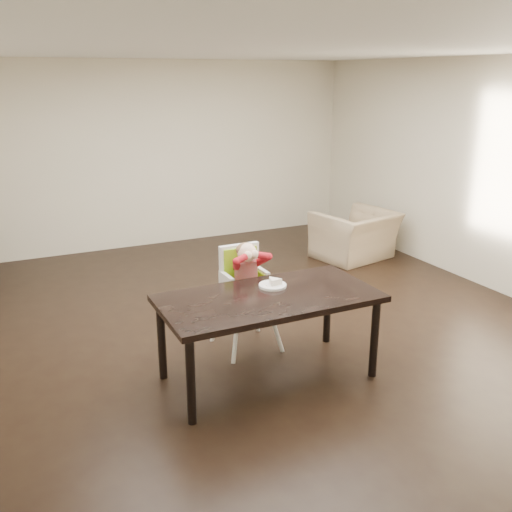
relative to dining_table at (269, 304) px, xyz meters
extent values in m
plane|color=black|center=(0.39, 0.88, -0.67)|extent=(7.00, 7.00, 0.00)
cube|color=beige|center=(0.39, 4.38, 0.68)|extent=(6.00, 0.02, 2.70)
cube|color=beige|center=(3.39, 0.88, 0.68)|extent=(0.02, 7.00, 2.70)
cube|color=white|center=(0.39, 0.88, 2.03)|extent=(6.00, 7.00, 0.02)
cube|color=black|center=(0.00, 0.00, 0.05)|extent=(1.80, 0.90, 0.05)
cylinder|color=black|center=(-0.82, -0.37, -0.32)|extent=(0.07, 0.07, 0.70)
cylinder|color=black|center=(0.82, -0.37, -0.32)|extent=(0.07, 0.07, 0.70)
cylinder|color=black|center=(-0.82, 0.37, -0.32)|extent=(0.07, 0.07, 0.70)
cylinder|color=black|center=(0.82, 0.37, -0.32)|extent=(0.07, 0.07, 0.70)
cylinder|color=white|center=(-0.12, 0.41, -0.40)|extent=(0.04, 0.04, 0.55)
cylinder|color=white|center=(0.27, 0.41, -0.40)|extent=(0.04, 0.04, 0.55)
cylinder|color=white|center=(-0.13, 0.80, -0.40)|extent=(0.04, 0.04, 0.55)
cylinder|color=white|center=(0.26, 0.81, -0.40)|extent=(0.04, 0.04, 0.55)
cube|color=white|center=(0.07, 0.61, -0.12)|extent=(0.40, 0.36, 0.05)
cube|color=#8BC118|center=(0.07, 0.61, -0.09)|extent=(0.32, 0.30, 0.03)
cube|color=white|center=(0.07, 0.76, 0.10)|extent=(0.39, 0.06, 0.41)
cube|color=#8BC118|center=(0.07, 0.73, 0.09)|extent=(0.33, 0.03, 0.37)
cube|color=black|center=(0.01, 0.65, 0.09)|extent=(0.03, 0.18, 0.02)
cube|color=black|center=(0.13, 0.66, 0.09)|extent=(0.03, 0.18, 0.02)
cylinder|color=red|center=(0.07, 0.61, 0.06)|extent=(0.23, 0.23, 0.26)
sphere|color=beige|center=(0.07, 0.59, 0.27)|extent=(0.18, 0.18, 0.18)
ellipsoid|color=brown|center=(0.07, 0.61, 0.29)|extent=(0.18, 0.17, 0.14)
sphere|color=beige|center=(0.04, 0.49, 0.28)|extent=(0.08, 0.08, 0.08)
sphere|color=beige|center=(0.11, 0.49, 0.28)|extent=(0.08, 0.08, 0.08)
cylinder|color=white|center=(0.12, 0.17, 0.09)|extent=(0.29, 0.29, 0.02)
torus|color=white|center=(0.12, 0.17, 0.10)|extent=(0.29, 0.29, 0.01)
imported|color=tan|center=(2.59, 2.45, -0.22)|extent=(1.14, 0.87, 0.90)
camera|label=1|loc=(-1.97, -3.90, 1.81)|focal=40.00mm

